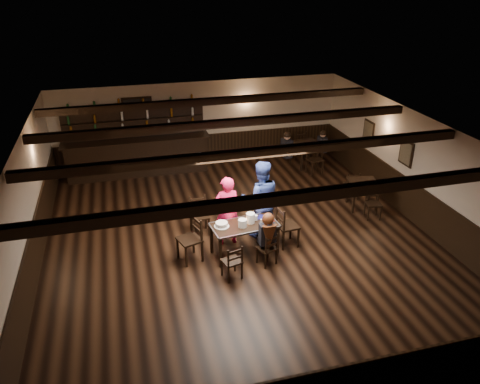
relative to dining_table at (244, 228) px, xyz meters
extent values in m
plane|color=black|center=(0.07, 0.52, -0.66)|extent=(10.00, 10.00, 0.00)
cube|color=#C2B4A1|center=(0.07, 5.52, 0.69)|extent=(9.00, 0.02, 2.70)
cube|color=#C2B4A1|center=(0.07, -4.48, 0.69)|extent=(9.00, 0.02, 2.70)
cube|color=#C2B4A1|center=(-4.43, 0.52, 0.69)|extent=(0.02, 10.00, 2.70)
cube|color=#C2B4A1|center=(4.57, 0.52, 0.69)|extent=(0.02, 10.00, 2.70)
cube|color=silver|center=(0.07, 0.52, 2.04)|extent=(9.00, 10.00, 0.02)
cube|color=black|center=(0.07, 5.49, -0.16)|extent=(9.00, 0.04, 1.00)
cube|color=black|center=(-4.40, 0.52, -0.16)|extent=(0.04, 10.00, 1.00)
cube|color=black|center=(4.54, 0.52, -0.16)|extent=(0.04, 10.00, 1.00)
cube|color=black|center=(-1.83, 5.49, 1.19)|extent=(0.90, 0.03, 1.00)
cube|color=black|center=(-1.83, 5.47, 1.19)|extent=(0.80, 0.02, 0.90)
cube|color=black|center=(4.54, 1.02, 0.94)|extent=(0.03, 0.55, 0.65)
cube|color=#72664C|center=(4.52, 1.02, 0.94)|extent=(0.02, 0.45, 0.55)
cube|color=black|center=(4.54, 2.92, 0.89)|extent=(0.03, 0.55, 0.65)
cube|color=#72664C|center=(4.52, 2.92, 0.89)|extent=(0.02, 0.45, 0.55)
cube|color=black|center=(0.07, -2.48, 1.94)|extent=(8.90, 0.18, 0.18)
cube|color=black|center=(0.07, -0.48, 1.94)|extent=(8.90, 0.18, 0.18)
cube|color=black|center=(0.07, 1.52, 1.94)|extent=(8.90, 0.18, 0.18)
cube|color=black|center=(0.07, 3.52, 1.94)|extent=(8.90, 0.18, 0.18)
cube|color=black|center=(-0.63, -0.38, -0.31)|extent=(0.07, 0.07, 0.71)
cube|color=black|center=(-0.70, 0.23, -0.31)|extent=(0.07, 0.07, 0.71)
cube|color=black|center=(0.70, -0.23, -0.31)|extent=(0.07, 0.07, 0.71)
cube|color=black|center=(0.63, 0.38, -0.31)|extent=(0.07, 0.07, 0.71)
cube|color=black|center=(0.00, 0.00, 0.07)|extent=(1.54, 0.89, 0.04)
cube|color=#A5A8AD|center=(-0.04, 0.35, 0.07)|extent=(1.46, 0.19, 0.04)
cube|color=#A5A8AD|center=(0.04, -0.35, 0.07)|extent=(1.46, 0.19, 0.04)
cube|color=#A5A8AD|center=(0.71, 0.08, 0.07)|extent=(0.11, 0.73, 0.04)
cube|color=#A5A8AD|center=(-0.71, -0.08, 0.07)|extent=(0.11, 0.73, 0.04)
cube|color=black|center=(-0.38, -0.61, -0.47)|extent=(0.04, 0.04, 0.38)
cube|color=black|center=(-0.30, -0.90, -0.47)|extent=(0.04, 0.04, 0.38)
cube|color=black|center=(-0.68, -0.69, -0.47)|extent=(0.04, 0.04, 0.38)
cube|color=black|center=(-0.61, -0.98, -0.47)|extent=(0.04, 0.04, 0.38)
cube|color=black|center=(-0.49, -0.80, -0.27)|extent=(0.44, 0.43, 0.04)
cube|color=black|center=(-0.45, -0.94, -0.07)|extent=(0.36, 0.12, 0.39)
cube|color=black|center=(-0.45, -0.94, -0.11)|extent=(0.31, 0.10, 0.04)
cube|color=black|center=(-0.45, -0.94, 0.05)|extent=(0.31, 0.10, 0.04)
cube|color=black|center=(0.45, -0.31, -0.48)|extent=(0.04, 0.04, 0.37)
cube|color=black|center=(0.56, -0.58, -0.48)|extent=(0.04, 0.04, 0.37)
cube|color=black|center=(0.16, -0.43, -0.48)|extent=(0.04, 0.04, 0.37)
cube|color=black|center=(0.28, -0.70, -0.48)|extent=(0.04, 0.04, 0.37)
cube|color=black|center=(0.36, -0.51, -0.28)|extent=(0.46, 0.46, 0.03)
cube|color=black|center=(0.42, -0.64, -0.08)|extent=(0.34, 0.17, 0.39)
cube|color=black|center=(0.42, -0.64, -0.12)|extent=(0.29, 0.14, 0.04)
cube|color=black|center=(0.42, -0.64, 0.03)|extent=(0.29, 0.14, 0.04)
cube|color=black|center=(-1.47, 0.20, -0.42)|extent=(0.05, 0.05, 0.49)
cube|color=black|center=(-1.10, 0.32, -0.42)|extent=(0.05, 0.05, 0.49)
cube|color=black|center=(-1.34, -0.19, -0.42)|extent=(0.05, 0.05, 0.49)
cube|color=black|center=(-0.97, -0.07, -0.42)|extent=(0.05, 0.05, 0.49)
cube|color=black|center=(-1.22, 0.07, -0.15)|extent=(0.59, 0.60, 0.05)
cube|color=black|center=(-1.04, 0.13, 0.11)|extent=(0.19, 0.47, 0.52)
cube|color=black|center=(-1.04, 0.13, 0.06)|extent=(0.16, 0.40, 0.06)
cube|color=black|center=(-1.04, 0.13, 0.27)|extent=(0.16, 0.40, 0.06)
cube|color=black|center=(1.26, -0.07, -0.42)|extent=(0.04, 0.04, 0.48)
cube|color=black|center=(0.89, -0.11, -0.42)|extent=(0.04, 0.04, 0.48)
cube|color=black|center=(1.23, 0.33, -0.42)|extent=(0.04, 0.04, 0.48)
cube|color=black|center=(0.85, 0.29, -0.42)|extent=(0.04, 0.04, 0.48)
cube|color=black|center=(1.06, 0.11, -0.16)|extent=(0.49, 0.51, 0.04)
cube|color=black|center=(0.87, 0.09, 0.09)|extent=(0.08, 0.47, 0.50)
cube|color=black|center=(0.87, 0.09, 0.04)|extent=(0.07, 0.40, 0.06)
cube|color=black|center=(0.87, 0.09, 0.24)|extent=(0.07, 0.40, 0.06)
cube|color=black|center=(-0.98, 0.97, -0.44)|extent=(0.04, 0.04, 0.44)
cube|color=black|center=(-0.99, 1.32, -0.44)|extent=(0.04, 0.04, 0.44)
cube|color=black|center=(-0.61, 0.98, -0.44)|extent=(0.04, 0.04, 0.44)
cube|color=black|center=(-0.62, 1.33, -0.44)|extent=(0.04, 0.04, 0.44)
cube|color=black|center=(-0.80, 1.15, -0.20)|extent=(0.44, 0.42, 0.04)
cube|color=black|center=(-0.80, 1.32, 0.03)|extent=(0.43, 0.05, 0.46)
cube|color=black|center=(-0.80, 1.32, -0.01)|extent=(0.37, 0.04, 0.05)
cube|color=black|center=(-0.80, 1.32, 0.17)|extent=(0.37, 0.04, 0.05)
imported|color=#F42A78|center=(-0.26, 0.55, 0.18)|extent=(0.63, 0.42, 1.68)
imported|color=navy|center=(0.58, 0.70, 0.29)|extent=(1.01, 0.84, 1.91)
cube|color=black|center=(0.36, -0.39, -0.14)|extent=(0.32, 0.32, 0.13)
cube|color=black|center=(0.36, -0.51, 0.09)|extent=(0.34, 0.20, 0.48)
cylinder|color=black|center=(0.36, -0.51, 0.30)|extent=(0.10, 0.34, 0.34)
sphere|color=#D8A384|center=(0.36, -0.51, 0.45)|extent=(0.21, 0.21, 0.21)
sphere|color=#3E210E|center=(0.36, -0.54, 0.46)|extent=(0.26, 0.26, 0.26)
cone|color=#3E210E|center=(0.36, -0.64, 0.07)|extent=(0.20, 0.20, 0.59)
cylinder|color=white|center=(-0.50, 0.04, 0.10)|extent=(0.33, 0.33, 0.01)
cylinder|color=white|center=(-0.50, 0.04, 0.15)|extent=(0.27, 0.27, 0.09)
cylinder|color=silver|center=(-0.50, 0.04, 0.13)|extent=(0.28, 0.28, 0.04)
cylinder|color=white|center=(-0.07, -0.08, 0.18)|extent=(0.19, 0.19, 0.18)
cylinder|color=white|center=(0.15, 0.05, 0.20)|extent=(0.19, 0.19, 0.23)
cylinder|color=#A5A8AD|center=(0.04, 0.12, 0.10)|extent=(0.05, 0.05, 0.03)
sphere|color=orange|center=(0.04, 0.12, 0.13)|extent=(0.03, 0.03, 0.03)
cylinder|color=silver|center=(0.38, -0.02, 0.13)|extent=(0.03, 0.03, 0.09)
cylinder|color=#A5A8AD|center=(0.43, 0.01, 0.13)|extent=(0.03, 0.03, 0.09)
cylinder|color=silver|center=(0.29, 0.12, 0.15)|extent=(0.08, 0.08, 0.13)
cube|color=maroon|center=(0.55, -0.03, 0.09)|extent=(0.31, 0.30, 0.00)
cube|color=#0E0F4A|center=(0.54, 0.17, 0.09)|extent=(0.41, 0.37, 0.00)
cube|color=black|center=(-1.96, 5.17, -0.11)|extent=(4.22, 0.60, 1.10)
cube|color=black|center=(-1.96, 5.17, 0.46)|extent=(4.42, 0.70, 0.05)
cube|color=black|center=(-1.96, 5.44, 0.44)|extent=(4.22, 0.10, 2.20)
cube|color=black|center=(-1.96, 5.34, 0.69)|extent=(4.12, 0.22, 0.03)
cube|color=black|center=(-1.96, 5.34, 1.04)|extent=(4.12, 0.22, 0.03)
cube|color=black|center=(-1.96, 5.34, 1.39)|extent=(4.12, 0.22, 0.03)
cube|color=black|center=(3.63, 1.36, 0.07)|extent=(0.88, 0.88, 0.04)
cube|color=black|center=(3.27, 1.12, -0.31)|extent=(0.05, 0.05, 0.71)
cube|color=black|center=(3.40, 1.72, -0.31)|extent=(0.05, 0.05, 0.71)
cube|color=black|center=(3.87, 1.00, -0.31)|extent=(0.05, 0.05, 0.71)
cube|color=black|center=(4.00, 1.60, -0.31)|extent=(0.05, 0.05, 0.71)
cube|color=black|center=(3.32, 4.51, 0.07)|extent=(1.00, 1.00, 0.04)
cube|color=black|center=(3.00, 4.09, -0.31)|extent=(0.06, 0.06, 0.71)
cube|color=black|center=(2.90, 4.82, -0.31)|extent=(0.06, 0.06, 0.71)
cube|color=black|center=(3.73, 4.19, -0.31)|extent=(0.06, 0.06, 0.71)
cube|color=black|center=(3.63, 4.92, -0.31)|extent=(0.06, 0.06, 0.71)
cube|color=black|center=(2.55, 4.27, 0.09)|extent=(0.28, 0.41, 0.57)
sphere|color=#D8A384|center=(2.55, 4.27, 0.47)|extent=(0.22, 0.22, 0.22)
sphere|color=black|center=(2.55, 4.27, 0.51)|extent=(0.23, 0.23, 0.23)
cube|color=black|center=(3.81, 4.40, 0.05)|extent=(0.22, 0.35, 0.49)
sphere|color=#D8A384|center=(3.81, 4.40, 0.38)|extent=(0.19, 0.19, 0.19)
sphere|color=black|center=(3.81, 4.40, 0.41)|extent=(0.20, 0.20, 0.20)
camera|label=1|loc=(-2.41, -8.60, 5.20)|focal=35.00mm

